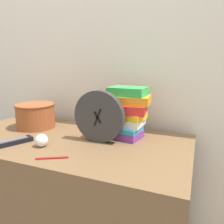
{
  "coord_description": "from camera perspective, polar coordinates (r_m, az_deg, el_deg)",
  "views": [
    {
      "loc": [
        0.59,
        -0.57,
        1.07
      ],
      "look_at": [
        0.21,
        0.38,
        0.84
      ],
      "focal_mm": 35.0,
      "sensor_mm": 36.0,
      "label": 1
    }
  ],
  "objects": [
    {
      "name": "wall_back",
      "position": [
        1.38,
        -3.64,
        18.11
      ],
      "size": [
        6.0,
        0.04,
        2.4
      ],
      "color": "silver",
      "rests_on": "ground_plane"
    },
    {
      "name": "desk",
      "position": [
        1.27,
        -10.83,
        -21.92
      ],
      "size": [
        1.18,
        0.6,
        0.7
      ],
      "color": "brown",
      "rests_on": "ground_plane"
    },
    {
      "name": "desk_clock",
      "position": [
        1.01,
        -3.4,
        -1.19
      ],
      "size": [
        0.24,
        0.04,
        0.24
      ],
      "color": "#333333",
      "rests_on": "desk"
    },
    {
      "name": "tv_remote",
      "position": [
        1.11,
        -24.6,
        -7.11
      ],
      "size": [
        0.12,
        0.18,
        0.02
      ],
      "color": "black",
      "rests_on": "desk"
    },
    {
      "name": "crumpled_paper_ball",
      "position": [
        1.03,
        -17.94,
        -7.06
      ],
      "size": [
        0.06,
        0.06,
        0.06
      ],
      "color": "white",
      "rests_on": "desk"
    },
    {
      "name": "basket",
      "position": [
        1.33,
        -19.34,
        -0.67
      ],
      "size": [
        0.22,
        0.22,
        0.14
      ],
      "color": "#994C28",
      "rests_on": "desk"
    },
    {
      "name": "book_stack",
      "position": [
        1.09,
        3.04,
        0.03
      ],
      "size": [
        0.26,
        0.18,
        0.25
      ],
      "color": "#7A3899",
      "rests_on": "desk"
    },
    {
      "name": "pen",
      "position": [
        0.9,
        -15.37,
        -11.47
      ],
      "size": [
        0.11,
        0.07,
        0.01
      ],
      "color": "#B21E1E",
      "rests_on": "desk"
    }
  ]
}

